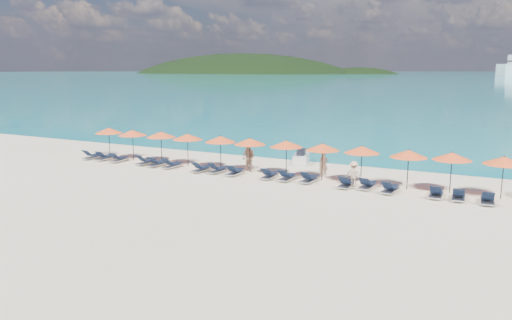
% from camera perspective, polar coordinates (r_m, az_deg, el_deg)
% --- Properties ---
extents(ground, '(1400.00, 1400.00, 0.00)m').
position_cam_1_polar(ground, '(27.70, -2.85, -3.44)').
color(ground, beige).
extents(sea, '(1600.00, 1300.00, 0.01)m').
position_cam_1_polar(sea, '(683.40, 26.47, 8.82)').
color(sea, '#1FA9B2').
rests_on(sea, ground).
extents(headland_main, '(374.00, 242.00, 126.50)m').
position_cam_1_polar(headland_main, '(646.16, -1.84, 6.49)').
color(headland_main, black).
rests_on(headland_main, ground).
extents(headland_small, '(162.00, 126.00, 85.50)m').
position_cam_1_polar(headland_small, '(607.16, 11.65, 6.31)').
color(headland_small, black).
rests_on(headland_small, ground).
extents(jetski, '(1.63, 2.74, 0.92)m').
position_cam_1_polar(jetski, '(35.64, 5.20, 0.28)').
color(jetski, silver).
rests_on(jetski, ground).
extents(beachgoer_a, '(0.69, 0.62, 1.58)m').
position_cam_1_polar(beachgoer_a, '(30.87, 7.72, -0.58)').
color(beachgoer_a, tan).
rests_on(beachgoer_a, ground).
extents(beachgoer_b, '(1.03, 0.74, 1.92)m').
position_cam_1_polar(beachgoer_b, '(32.31, -0.88, 0.32)').
color(beachgoer_b, tan).
rests_on(beachgoer_b, ground).
extents(beachgoer_c, '(0.97, 0.47, 1.48)m').
position_cam_1_polar(beachgoer_c, '(28.80, 11.11, -1.58)').
color(beachgoer_c, tan).
rests_on(beachgoer_c, ground).
extents(umbrella_0, '(2.10, 2.10, 2.28)m').
position_cam_1_polar(umbrella_0, '(39.22, -16.49, 3.25)').
color(umbrella_0, black).
rests_on(umbrella_0, ground).
extents(umbrella_1, '(2.10, 2.10, 2.28)m').
position_cam_1_polar(umbrella_1, '(37.41, -13.93, 3.04)').
color(umbrella_1, black).
rests_on(umbrella_1, ground).
extents(umbrella_2, '(2.10, 2.10, 2.28)m').
position_cam_1_polar(umbrella_2, '(36.00, -10.81, 2.88)').
color(umbrella_2, black).
rests_on(umbrella_2, ground).
extents(umbrella_3, '(2.10, 2.10, 2.28)m').
position_cam_1_polar(umbrella_3, '(34.51, -7.84, 2.65)').
color(umbrella_3, black).
rests_on(umbrella_3, ground).
extents(umbrella_4, '(2.10, 2.10, 2.28)m').
position_cam_1_polar(umbrella_4, '(33.09, -4.08, 2.39)').
color(umbrella_4, black).
rests_on(umbrella_4, ground).
extents(umbrella_5, '(2.10, 2.10, 2.28)m').
position_cam_1_polar(umbrella_5, '(31.99, -0.70, 2.13)').
color(umbrella_5, black).
rests_on(umbrella_5, ground).
extents(umbrella_6, '(2.10, 2.10, 2.28)m').
position_cam_1_polar(umbrella_6, '(30.99, 3.49, 1.84)').
color(umbrella_6, black).
rests_on(umbrella_6, ground).
extents(umbrella_7, '(2.10, 2.10, 2.28)m').
position_cam_1_polar(umbrella_7, '(29.99, 7.62, 1.48)').
color(umbrella_7, black).
rests_on(umbrella_7, ground).
extents(umbrella_8, '(2.10, 2.10, 2.28)m').
position_cam_1_polar(umbrella_8, '(29.41, 12.02, 1.17)').
color(umbrella_8, black).
rests_on(umbrella_8, ground).
extents(umbrella_9, '(2.10, 2.10, 2.28)m').
position_cam_1_polar(umbrella_9, '(28.65, 17.05, 0.69)').
color(umbrella_9, black).
rests_on(umbrella_9, ground).
extents(umbrella_10, '(2.10, 2.10, 2.28)m').
position_cam_1_polar(umbrella_10, '(28.56, 21.51, 0.39)').
color(umbrella_10, black).
rests_on(umbrella_10, ground).
extents(umbrella_11, '(2.10, 2.10, 2.28)m').
position_cam_1_polar(umbrella_11, '(28.33, 26.49, -0.06)').
color(umbrella_11, black).
rests_on(umbrella_11, ground).
extents(lounger_0, '(0.63, 1.70, 0.66)m').
position_cam_1_polar(lounger_0, '(38.94, -18.18, 0.45)').
color(lounger_0, silver).
rests_on(lounger_0, ground).
extents(lounger_1, '(0.76, 1.75, 0.66)m').
position_cam_1_polar(lounger_1, '(38.13, -16.84, 0.32)').
color(lounger_1, silver).
rests_on(lounger_1, ground).
extents(lounger_2, '(0.76, 1.75, 0.66)m').
position_cam_1_polar(lounger_2, '(37.19, -15.38, 0.15)').
color(lounger_2, silver).
rests_on(lounger_2, ground).
extents(lounger_3, '(0.74, 1.74, 0.66)m').
position_cam_1_polar(lounger_3, '(35.67, -12.44, -0.15)').
color(lounger_3, silver).
rests_on(lounger_3, ground).
extents(lounger_4, '(0.65, 1.71, 0.66)m').
position_cam_1_polar(lounger_4, '(34.86, -11.21, -0.34)').
color(lounger_4, silver).
rests_on(lounger_4, ground).
extents(lounger_5, '(0.69, 1.72, 0.66)m').
position_cam_1_polar(lounger_5, '(34.11, -9.54, -0.53)').
color(lounger_5, silver).
rests_on(lounger_5, ground).
extents(lounger_6, '(0.73, 1.74, 0.66)m').
position_cam_1_polar(lounger_6, '(32.58, -6.25, -0.96)').
color(lounger_6, silver).
rests_on(lounger_6, ground).
extents(lounger_7, '(0.78, 1.75, 0.66)m').
position_cam_1_polar(lounger_7, '(32.15, -4.36, -1.08)').
color(lounger_7, silver).
rests_on(lounger_7, ground).
extents(lounger_8, '(0.70, 1.73, 0.66)m').
position_cam_1_polar(lounger_8, '(31.43, -2.43, -1.32)').
color(lounger_8, silver).
rests_on(lounger_8, ground).
extents(lounger_9, '(0.71, 1.73, 0.66)m').
position_cam_1_polar(lounger_9, '(30.45, 1.55, -1.70)').
color(lounger_9, silver).
rests_on(lounger_9, ground).
extents(lounger_10, '(0.66, 1.71, 0.66)m').
position_cam_1_polar(lounger_10, '(29.96, 3.60, -1.92)').
color(lounger_10, silver).
rests_on(lounger_10, ground).
extents(lounger_11, '(0.69, 1.73, 0.66)m').
position_cam_1_polar(lounger_11, '(29.56, 6.09, -2.13)').
color(lounger_11, silver).
rests_on(lounger_11, ground).
extents(lounger_12, '(0.64, 1.71, 0.66)m').
position_cam_1_polar(lounger_12, '(28.64, 10.31, -2.65)').
color(lounger_12, silver).
rests_on(lounger_12, ground).
extents(lounger_13, '(0.70, 1.73, 0.66)m').
position_cam_1_polar(lounger_13, '(28.56, 12.62, -2.78)').
color(lounger_13, silver).
rests_on(lounger_13, ground).
extents(lounger_14, '(0.76, 1.75, 0.66)m').
position_cam_1_polar(lounger_14, '(27.93, 15.07, -3.18)').
color(lounger_14, silver).
rests_on(lounger_14, ground).
extents(lounger_15, '(0.69, 1.72, 0.66)m').
position_cam_1_polar(lounger_15, '(27.66, 19.89, -3.58)').
color(lounger_15, silver).
rests_on(lounger_15, ground).
extents(lounger_16, '(0.73, 1.74, 0.66)m').
position_cam_1_polar(lounger_16, '(27.58, 22.14, -3.78)').
color(lounger_16, silver).
rests_on(lounger_16, ground).
extents(lounger_17, '(0.74, 1.74, 0.66)m').
position_cam_1_polar(lounger_17, '(27.41, 24.96, -4.07)').
color(lounger_17, silver).
rests_on(lounger_17, ground).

